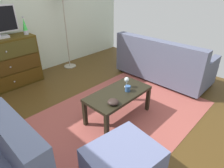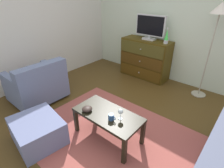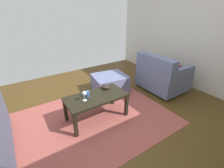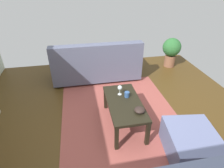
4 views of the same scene
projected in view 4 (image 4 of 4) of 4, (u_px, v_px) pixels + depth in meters
The scene contains 9 objects.
ground_plane at pixel (111, 131), 2.85m from camera, with size 5.20×5.04×0.05m, color #4D3616.
area_rug at pixel (121, 119), 3.03m from camera, with size 2.60×1.90×0.01m, color #9F4C44.
coffee_table at pixel (124, 105), 2.76m from camera, with size 0.97×0.49×0.43m.
wine_glass at pixel (120, 88), 2.84m from camera, with size 0.07×0.07×0.16m.
mug at pixel (127, 94), 2.82m from camera, with size 0.11×0.08×0.09m.
bowl_decorative at pixel (140, 110), 2.52m from camera, with size 0.15×0.15×0.07m, color #2E211D.
couch_large at pixel (96, 64), 4.08m from camera, with size 0.85×1.86×0.87m.
ottoman at pixel (191, 144), 2.37m from camera, with size 0.70×0.60×0.36m, color slate.
potted_plant at pixel (171, 50), 4.56m from camera, with size 0.44×0.44×0.72m.
Camera 4 is at (-2.04, 0.39, 2.05)m, focal length 29.86 mm.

